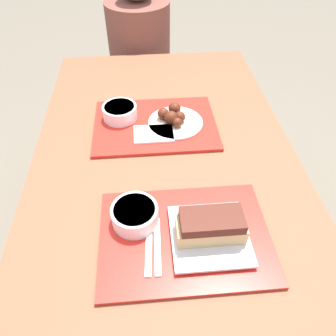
{
  "coord_description": "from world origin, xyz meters",
  "views": [
    {
      "loc": [
        -0.06,
        -0.71,
        1.51
      ],
      "look_at": [
        0.0,
        0.01,
        0.8
      ],
      "focal_mm": 35.0,
      "sensor_mm": 36.0,
      "label": 1
    }
  ],
  "objects": [
    {
      "name": "ground_plane",
      "position": [
        0.0,
        0.0,
        0.0
      ],
      "size": [
        12.0,
        12.0,
        0.0
      ],
      "primitive_type": "plane",
      "color": "#706656"
    },
    {
      "name": "picnic_table",
      "position": [
        0.0,
        0.0,
        0.67
      ],
      "size": [
        0.89,
        1.74,
        0.76
      ],
      "color": "brown",
      "rests_on": "ground_plane"
    },
    {
      "name": "picnic_bench_far",
      "position": [
        0.0,
        1.09,
        0.38
      ],
      "size": [
        0.85,
        0.28,
        0.45
      ],
      "color": "brown",
      "rests_on": "ground_plane"
    },
    {
      "name": "tray_near",
      "position": [
        0.03,
        -0.22,
        0.77
      ],
      "size": [
        0.45,
        0.33,
        0.01
      ],
      "color": "red",
      "rests_on": "picnic_table"
    },
    {
      "name": "tray_far",
      "position": [
        -0.02,
        0.28,
        0.77
      ],
      "size": [
        0.45,
        0.33,
        0.01
      ],
      "color": "red",
      "rests_on": "picnic_table"
    },
    {
      "name": "bowl_coleslaw_near",
      "position": [
        -0.1,
        -0.16,
        0.8
      ],
      "size": [
        0.13,
        0.13,
        0.05
      ],
      "color": "white",
      "rests_on": "tray_near"
    },
    {
      "name": "brisket_sandwich_plate",
      "position": [
        0.09,
        -0.23,
        0.81
      ],
      "size": [
        0.2,
        0.2,
        0.09
      ],
      "color": "beige",
      "rests_on": "tray_near"
    },
    {
      "name": "plastic_fork_near",
      "position": [
        -0.07,
        -0.25,
        0.78
      ],
      "size": [
        0.03,
        0.17,
        0.0
      ],
      "color": "white",
      "rests_on": "tray_near"
    },
    {
      "name": "plastic_knife_near",
      "position": [
        -0.05,
        -0.25,
        0.78
      ],
      "size": [
        0.02,
        0.17,
        0.0
      ],
      "color": "white",
      "rests_on": "tray_near"
    },
    {
      "name": "condiment_packet",
      "position": [
        0.05,
        -0.15,
        0.78
      ],
      "size": [
        0.04,
        0.03,
        0.01
      ],
      "color": "#A59E93",
      "rests_on": "tray_near"
    },
    {
      "name": "bowl_coleslaw_far",
      "position": [
        -0.15,
        0.32,
        0.8
      ],
      "size": [
        0.13,
        0.13,
        0.05
      ],
      "color": "white",
      "rests_on": "tray_far"
    },
    {
      "name": "wings_plate_far",
      "position": [
        0.05,
        0.28,
        0.79
      ],
      "size": [
        0.2,
        0.2,
        0.06
      ],
      "color": "beige",
      "rests_on": "tray_far"
    },
    {
      "name": "napkin_far",
      "position": [
        -0.03,
        0.21,
        0.78
      ],
      "size": [
        0.14,
        0.1,
        0.01
      ],
      "color": "white",
      "rests_on": "tray_far"
    },
    {
      "name": "person_seated_across",
      "position": [
        -0.07,
        1.09,
        0.73
      ],
      "size": [
        0.34,
        0.34,
        0.68
      ],
      "color": "brown",
      "rests_on": "picnic_bench_far"
    }
  ]
}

